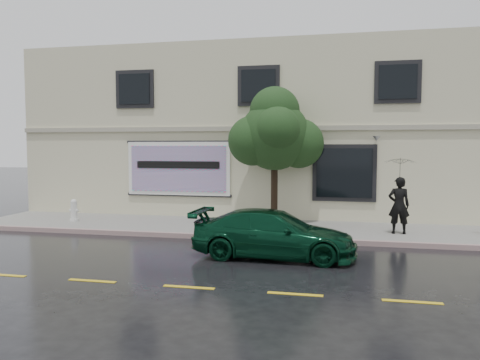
% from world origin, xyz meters
% --- Properties ---
extents(ground, '(90.00, 90.00, 0.00)m').
position_xyz_m(ground, '(0.00, 0.00, 0.00)').
color(ground, black).
rests_on(ground, ground).
extents(sidewalk, '(20.00, 3.50, 0.15)m').
position_xyz_m(sidewalk, '(0.00, 3.25, 0.07)').
color(sidewalk, gray).
rests_on(sidewalk, ground).
extents(curb, '(20.00, 0.18, 0.16)m').
position_xyz_m(curb, '(0.00, 1.50, 0.07)').
color(curb, gray).
rests_on(curb, ground).
extents(road_marking, '(19.00, 0.12, 0.01)m').
position_xyz_m(road_marking, '(0.00, -3.50, 0.01)').
color(road_marking, gold).
rests_on(road_marking, ground).
extents(building, '(20.00, 8.12, 7.00)m').
position_xyz_m(building, '(0.00, 9.00, 3.50)').
color(building, beige).
rests_on(building, ground).
extents(billboard, '(4.30, 0.16, 2.20)m').
position_xyz_m(billboard, '(-3.20, 4.92, 2.05)').
color(billboard, white).
rests_on(billboard, ground).
extents(car, '(4.36, 2.05, 1.25)m').
position_xyz_m(car, '(1.36, -0.50, 0.63)').
color(car, '#08321D').
rests_on(car, ground).
extents(pedestrian, '(0.68, 0.46, 1.81)m').
position_xyz_m(pedestrian, '(4.89, 2.85, 1.06)').
color(pedestrian, black).
rests_on(pedestrian, sidewalk).
extents(umbrella, '(1.33, 1.33, 0.75)m').
position_xyz_m(umbrella, '(4.89, 2.85, 2.33)').
color(umbrella, black).
rests_on(umbrella, pedestrian).
extents(street_tree, '(2.48, 2.48, 4.40)m').
position_xyz_m(street_tree, '(0.75, 3.98, 3.29)').
color(street_tree, black).
rests_on(street_tree, sidewalk).
extents(fire_hydrant, '(0.34, 0.32, 0.82)m').
position_xyz_m(fire_hydrant, '(-6.61, 3.00, 0.55)').
color(fire_hydrant, silver).
rests_on(fire_hydrant, sidewalk).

